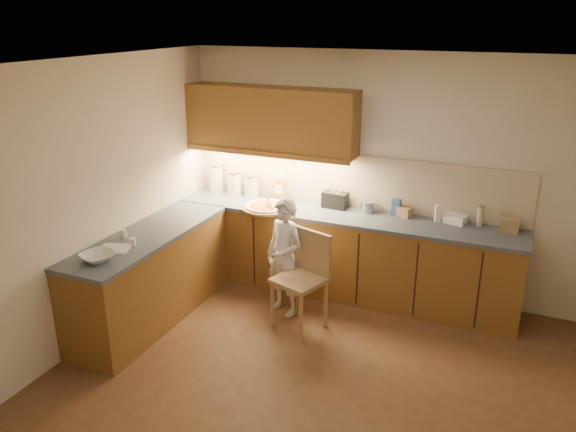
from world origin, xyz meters
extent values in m
plane|color=#54351C|center=(0.00, 0.00, 0.00)|extent=(4.50, 4.50, 0.00)
cube|color=beige|center=(0.00, 2.00, 1.30)|extent=(4.50, 0.04, 2.60)
cube|color=beige|center=(0.00, -2.00, 1.30)|extent=(4.50, 0.04, 2.60)
cube|color=beige|center=(-2.25, 0.00, 1.30)|extent=(0.04, 4.00, 2.60)
cube|color=white|center=(0.00, 0.00, 2.60)|extent=(4.50, 4.00, 0.04)
cube|color=brown|center=(-0.38, 1.70, 0.44)|extent=(3.75, 0.60, 0.88)
cube|color=brown|center=(-1.95, 0.40, 0.44)|extent=(0.60, 2.00, 0.88)
cube|color=#404D5C|center=(-0.37, 1.70, 0.90)|extent=(3.77, 0.62, 0.04)
cube|color=#404D5C|center=(-1.95, 0.40, 0.90)|extent=(0.62, 2.02, 0.04)
cube|color=black|center=(-1.90, 1.40, 0.44)|extent=(0.02, 0.01, 0.80)
cube|color=black|center=(-1.30, 1.40, 0.44)|extent=(0.02, 0.01, 0.80)
cube|color=black|center=(-0.70, 1.40, 0.44)|extent=(0.02, 0.01, 0.80)
cube|color=black|center=(-0.10, 1.40, 0.44)|extent=(0.02, 0.01, 0.80)
cube|color=black|center=(0.50, 1.40, 0.44)|extent=(0.02, 0.01, 0.80)
cube|color=black|center=(1.10, 1.40, 0.44)|extent=(0.02, 0.01, 0.80)
cube|color=beige|center=(-0.38, 1.99, 1.21)|extent=(3.75, 0.02, 0.58)
cube|color=brown|center=(-1.27, 1.82, 1.85)|extent=(1.95, 0.35, 0.70)
cube|color=brown|center=(-1.27, 1.65, 1.50)|extent=(1.95, 0.02, 0.06)
cylinder|color=#A38551|center=(-1.20, 1.52, 0.93)|extent=(0.52, 0.52, 0.02)
cylinder|color=#FCEEC5|center=(-1.20, 1.52, 0.95)|extent=(0.46, 0.46, 0.02)
cylinder|color=#C14B19|center=(-1.20, 1.52, 0.97)|extent=(0.37, 0.37, 0.01)
sphere|color=white|center=(-1.14, 1.48, 0.99)|extent=(0.07, 0.07, 0.07)
cylinder|color=white|center=(-1.10, 1.42, 1.02)|extent=(0.06, 0.12, 0.21)
imported|color=white|center=(-0.76, 1.03, 0.62)|extent=(0.53, 0.44, 1.23)
cylinder|color=tan|center=(-0.74, 0.69, 0.24)|extent=(0.04, 0.04, 0.49)
cylinder|color=tan|center=(-0.39, 0.57, 0.24)|extent=(0.04, 0.04, 0.49)
cylinder|color=tan|center=(-0.63, 1.04, 0.24)|extent=(0.04, 0.04, 0.49)
cylinder|color=tan|center=(-0.28, 0.92, 0.24)|extent=(0.04, 0.04, 0.49)
cube|color=tan|center=(-0.51, 0.80, 0.51)|extent=(0.55, 0.55, 0.04)
cube|color=tan|center=(-0.45, 0.99, 0.75)|extent=(0.42, 0.18, 0.44)
imported|color=silver|center=(-1.95, -0.30, 0.96)|extent=(0.37, 0.37, 0.07)
cylinder|color=white|center=(-2.02, 1.86, 1.08)|extent=(0.16, 0.16, 0.32)
cylinder|color=gray|center=(-2.02, 1.86, 1.25)|extent=(0.17, 0.17, 0.02)
cylinder|color=white|center=(-1.76, 1.83, 1.05)|extent=(0.15, 0.15, 0.27)
cylinder|color=gray|center=(-1.76, 1.83, 1.20)|extent=(0.16, 0.16, 0.02)
cylinder|color=silver|center=(-1.58, 1.89, 1.05)|extent=(0.14, 0.14, 0.26)
cylinder|color=#9C9375|center=(-1.58, 1.89, 1.19)|extent=(0.15, 0.15, 0.02)
cylinder|color=white|center=(-1.55, 1.87, 1.04)|extent=(0.15, 0.15, 0.24)
cylinder|color=tan|center=(-1.55, 1.87, 1.17)|extent=(0.16, 0.16, 0.02)
cube|color=#B19023|center=(-1.19, 1.88, 1.05)|extent=(0.11, 0.09, 0.26)
cube|color=silver|center=(-1.19, 1.88, 1.21)|extent=(0.07, 0.06, 0.05)
cube|color=black|center=(-0.52, 1.86, 1.01)|extent=(0.28, 0.17, 0.18)
cube|color=#ACACB1|center=(-0.55, 1.87, 1.10)|extent=(0.04, 0.12, 0.00)
cube|color=#ACACB1|center=(-0.49, 1.86, 1.10)|extent=(0.04, 0.12, 0.00)
cylinder|color=#A2A2A6|center=(-0.15, 1.86, 0.98)|extent=(0.15, 0.15, 0.11)
cylinder|color=#A2A2A6|center=(-0.15, 1.86, 1.04)|extent=(0.16, 0.16, 0.01)
cube|color=#33589B|center=(0.15, 1.89, 1.01)|extent=(0.10, 0.07, 0.18)
cube|color=#A47C58|center=(0.25, 1.88, 0.97)|extent=(0.17, 0.15, 0.10)
cube|color=white|center=(0.59, 1.86, 1.01)|extent=(0.07, 0.07, 0.17)
cube|color=white|center=(0.77, 1.89, 0.96)|extent=(0.24, 0.20, 0.08)
cylinder|color=beige|center=(1.00, 1.90, 1.02)|extent=(0.06, 0.06, 0.20)
cylinder|color=tan|center=(1.00, 1.90, 1.13)|extent=(0.07, 0.07, 0.01)
cube|color=tan|center=(1.28, 1.85, 0.99)|extent=(0.18, 0.15, 0.14)
cube|color=silver|center=(-1.98, -0.05, 0.93)|extent=(0.32, 0.28, 0.02)
cylinder|color=silver|center=(-2.09, 0.22, 0.96)|extent=(0.07, 0.07, 0.08)
cylinder|color=white|center=(-1.88, 0.09, 0.96)|extent=(0.07, 0.07, 0.07)
camera|label=1|loc=(1.32, -3.73, 2.94)|focal=35.00mm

